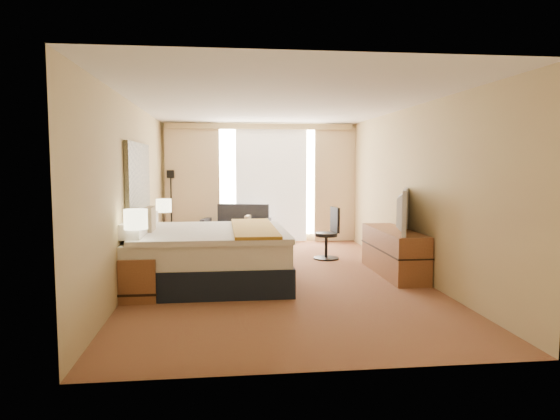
{
  "coord_description": "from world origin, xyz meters",
  "views": [
    {
      "loc": [
        -0.82,
        -7.43,
        1.72
      ],
      "look_at": [
        0.09,
        0.4,
        0.99
      ],
      "focal_mm": 32.0,
      "sensor_mm": 36.0,
      "label": 1
    }
  ],
  "objects": [
    {
      "name": "curtains",
      "position": [
        -0.0,
        3.39,
        1.41
      ],
      "size": [
        4.12,
        0.19,
        2.56
      ],
      "color": "beige",
      "rests_on": "floor"
    },
    {
      "name": "ceiling",
      "position": [
        0.0,
        0.0,
        2.6
      ],
      "size": [
        4.2,
        7.0,
        0.02
      ],
      "primitive_type": "cube",
      "color": "silver",
      "rests_on": "wall_back"
    },
    {
      "name": "bed",
      "position": [
        -1.06,
        -0.24,
        0.41
      ],
      "size": [
        2.29,
        2.09,
        1.11
      ],
      "color": "black",
      "rests_on": "floor"
    },
    {
      "name": "tissue_box",
      "position": [
        -1.86,
        -1.17,
        0.6
      ],
      "size": [
        0.15,
        0.15,
        0.1
      ],
      "primitive_type": "cube",
      "rotation": [
        0.0,
        0.0,
        -0.41
      ],
      "color": "#8FB6DD",
      "rests_on": "nightstand_left"
    },
    {
      "name": "wall_front",
      "position": [
        0.0,
        -3.5,
        1.3
      ],
      "size": [
        4.2,
        0.02,
        2.6
      ],
      "primitive_type": "cube",
      "color": "tan",
      "rests_on": "ground"
    },
    {
      "name": "headboard",
      "position": [
        -2.06,
        0.2,
        1.28
      ],
      "size": [
        0.06,
        1.85,
        1.5
      ],
      "primitive_type": "cube",
      "color": "black",
      "rests_on": "wall_left"
    },
    {
      "name": "lamp_left",
      "position": [
        -1.89,
        -1.12,
        1.02
      ],
      "size": [
        0.29,
        0.29,
        0.61
      ],
      "color": "black",
      "rests_on": "nightstand_left"
    },
    {
      "name": "wall_left",
      "position": [
        -2.1,
        0.0,
        1.3
      ],
      "size": [
        0.02,
        7.0,
        2.6
      ],
      "primitive_type": "cube",
      "color": "tan",
      "rests_on": "ground"
    },
    {
      "name": "nightstand_right",
      "position": [
        -1.87,
        1.45,
        0.28
      ],
      "size": [
        0.45,
        0.52,
        0.55
      ],
      "primitive_type": "cube",
      "color": "#965836",
      "rests_on": "floor"
    },
    {
      "name": "window",
      "position": [
        0.25,
        3.47,
        1.32
      ],
      "size": [
        2.3,
        0.02,
        2.3
      ],
      "primitive_type": "cube",
      "color": "white",
      "rests_on": "wall_back"
    },
    {
      "name": "loveseat",
      "position": [
        -0.51,
        3.04,
        0.28
      ],
      "size": [
        1.52,
        1.05,
        0.86
      ],
      "rotation": [
        0.0,
        0.0,
        -0.25
      ],
      "color": "maroon",
      "rests_on": "floor"
    },
    {
      "name": "wall_right",
      "position": [
        2.1,
        0.0,
        1.3
      ],
      "size": [
        0.02,
        7.0,
        2.6
      ],
      "primitive_type": "cube",
      "color": "tan",
      "rests_on": "ground"
    },
    {
      "name": "telephone",
      "position": [
        -1.79,
        1.48,
        0.59
      ],
      "size": [
        0.22,
        0.19,
        0.07
      ],
      "primitive_type": "cube",
      "rotation": [
        0.0,
        0.0,
        0.24
      ],
      "color": "black",
      "rests_on": "nightstand_right"
    },
    {
      "name": "lamp_right",
      "position": [
        -1.84,
        1.41,
        0.98
      ],
      "size": [
        0.27,
        0.27,
        0.56
      ],
      "color": "black",
      "rests_on": "nightstand_right"
    },
    {
      "name": "desk_chair",
      "position": [
        1.09,
        1.36,
        0.42
      ],
      "size": [
        0.46,
        0.46,
        0.94
      ],
      "rotation": [
        0.0,
        0.0,
        0.15
      ],
      "color": "black",
      "rests_on": "floor"
    },
    {
      "name": "television",
      "position": [
        1.78,
        -0.26,
        1.02
      ],
      "size": [
        0.57,
        1.1,
        0.65
      ],
      "primitive_type": "imported",
      "rotation": [
        0.0,
        0.0,
        1.18
      ],
      "color": "black",
      "rests_on": "media_dresser"
    },
    {
      "name": "media_dresser",
      "position": [
        1.83,
        0.0,
        0.35
      ],
      "size": [
        0.5,
        1.8,
        0.7
      ],
      "primitive_type": "cube",
      "color": "#965836",
      "rests_on": "floor"
    },
    {
      "name": "floor_lamp",
      "position": [
        -1.9,
        3.3,
        1.12
      ],
      "size": [
        0.2,
        0.2,
        1.59
      ],
      "color": "black",
      "rests_on": "floor"
    },
    {
      "name": "nightstand_left",
      "position": [
        -1.87,
        -1.05,
        0.28
      ],
      "size": [
        0.45,
        0.52,
        0.55
      ],
      "primitive_type": "cube",
      "color": "#965836",
      "rests_on": "floor"
    },
    {
      "name": "wall_back",
      "position": [
        0.0,
        3.5,
        1.3
      ],
      "size": [
        4.2,
        0.02,
        2.6
      ],
      "primitive_type": "cube",
      "color": "tan",
      "rests_on": "ground"
    },
    {
      "name": "floor",
      "position": [
        0.0,
        0.0,
        0.0
      ],
      "size": [
        4.2,
        7.0,
        0.02
      ],
      "primitive_type": "cube",
      "color": "#5C1A1D",
      "rests_on": "ground"
    }
  ]
}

